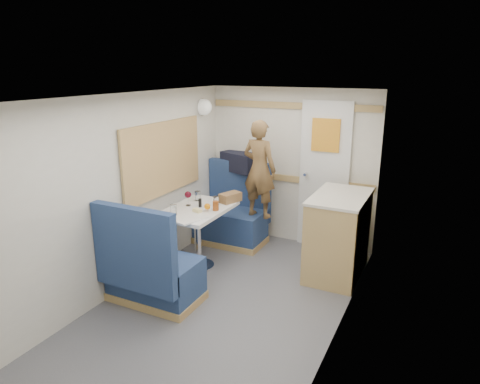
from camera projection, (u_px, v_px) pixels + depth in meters
The scene contains 27 objects.
floor at pixel (202, 326), 3.84m from camera, with size 4.50×4.50×0.00m, color #515156.
ceiling at pixel (196, 99), 3.28m from camera, with size 4.50×4.50×0.00m, color silver.
wall_back at pixel (291, 167), 5.50m from camera, with size 2.20×0.02×2.00m, color silver.
wall_left at pixel (99, 204), 4.03m from camera, with size 0.02×4.50×2.00m, color silver.
wall_right at pixel (329, 245), 3.10m from camera, with size 0.02×4.50×2.00m, color silver.
oak_trim_low at pixel (290, 179), 5.53m from camera, with size 2.15×0.02×0.08m, color #AE864E.
oak_trim_high at pixel (292, 106), 5.26m from camera, with size 2.15×0.02×0.08m, color #AE864E.
side_window at pixel (163, 158), 4.81m from camera, with size 0.04×1.30×0.72m, color #9EA38A.
rear_door at pixel (324, 173), 5.29m from camera, with size 0.62×0.12×1.86m.
dinette_table at pixel (197, 221), 4.82m from camera, with size 0.62×0.92×0.72m.
bench_far at pixel (232, 220), 5.64m from camera, with size 0.90×0.59×1.05m.
bench_near at pixel (151, 274), 4.15m from camera, with size 0.90×0.59×1.05m.
ledge at pixel (241, 173), 5.70m from camera, with size 0.90×0.14×0.04m, color #AE864E.
dome_light at pixel (204, 107), 5.38m from camera, with size 0.20×0.20×0.20m, color white.
galley_counter at pixel (338, 234), 4.70m from camera, with size 0.57×0.92×0.92m.
person at pixel (259, 169), 5.17m from camera, with size 0.44×0.29×1.20m, color brown.
duffel_bag at pixel (240, 162), 5.66m from camera, with size 0.52×0.25×0.25m, color black.
tray at pixel (189, 218), 4.43m from camera, with size 0.26×0.34×0.02m, color white.
orange_fruit at pixel (207, 207), 4.67m from camera, with size 0.07×0.07×0.07m, color orange.
cheese_block at pixel (197, 210), 4.59m from camera, with size 0.10×0.06×0.03m, color #E6DF85.
wine_glass at pixel (188, 195), 4.83m from camera, with size 0.08×0.08×0.17m.
tumbler_left at pixel (173, 210), 4.55m from camera, with size 0.07×0.07×0.12m, color silver.
tumbler_mid at pixel (198, 196), 5.04m from camera, with size 0.07×0.07×0.11m, color white.
tumbler_right at pixel (216, 201), 4.87m from camera, with size 0.06×0.06×0.10m, color white.
beer_glass at pixel (216, 206), 4.69m from camera, with size 0.07×0.07×0.10m, color #924315.
pepper_grinder at pixel (200, 203), 4.80m from camera, with size 0.04×0.04×0.10m, color black.
bread_loaf at pixel (230, 197), 4.99m from camera, with size 0.14×0.26×0.11m, color #8E5E3C.
Camera 1 is at (1.78, -2.86, 2.24)m, focal length 32.00 mm.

